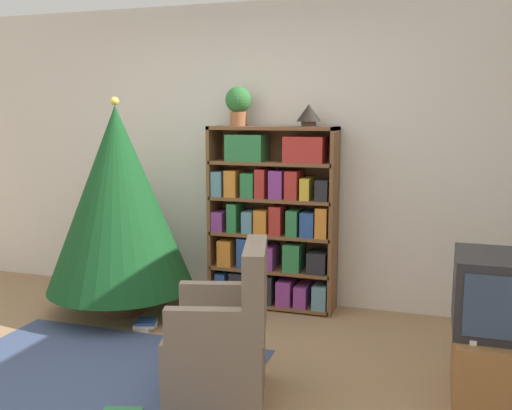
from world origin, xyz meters
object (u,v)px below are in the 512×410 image
at_px(christmas_tree, 118,199).
at_px(armchair, 223,344).
at_px(bookshelf, 272,221).
at_px(table_lamp, 309,114).
at_px(potted_plant, 238,103).
at_px(television, 498,293).

distance_m(christmas_tree, armchair, 1.84).
xyz_separation_m(bookshelf, table_lamp, (0.30, 0.01, 0.90)).
bearing_deg(armchair, potted_plant, -178.75).
relative_size(christmas_tree, potted_plant, 5.44).
bearing_deg(table_lamp, christmas_tree, -159.43).
xyz_separation_m(christmas_tree, armchair, (1.34, -1.09, -0.64)).
relative_size(bookshelf, christmas_tree, 0.87).
height_order(bookshelf, christmas_tree, christmas_tree).
xyz_separation_m(christmas_tree, table_lamp, (1.46, 0.55, 0.69)).
bearing_deg(armchair, christmas_tree, -144.41).
xyz_separation_m(bookshelf, potted_plant, (-0.30, 0.01, 0.99)).
distance_m(television, christmas_tree, 2.94).
relative_size(television, armchair, 0.59).
relative_size(bookshelf, table_lamp, 7.77).
relative_size(armchair, table_lamp, 4.60).
bearing_deg(christmas_tree, armchair, -39.07).
distance_m(christmas_tree, potted_plant, 1.28).
distance_m(television, table_lamp, 2.10).
xyz_separation_m(christmas_tree, potted_plant, (0.85, 0.55, 0.78)).
height_order(bookshelf, potted_plant, potted_plant).
height_order(television, table_lamp, table_lamp).
height_order(armchair, potted_plant, potted_plant).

